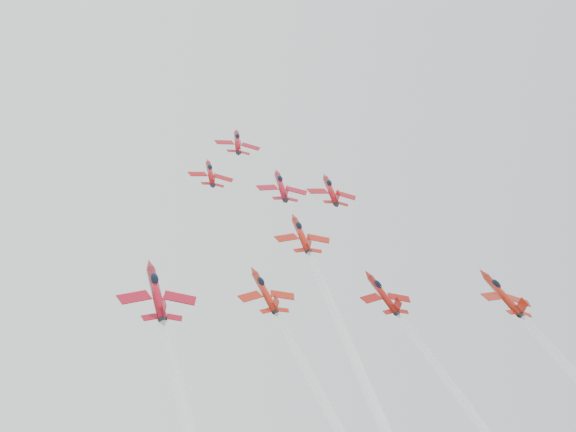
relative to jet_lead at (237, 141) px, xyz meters
name	(u,v)px	position (x,y,z in m)	size (l,w,h in m)	color
jet_lead	(237,141)	(0.00, 0.00, 0.00)	(9.34, 11.21, 9.33)	#A10F19
jet_row2_left	(210,173)	(-8.15, -11.81, -9.89)	(8.35, 10.02, 8.34)	#A20F12
jet_row2_center	(281,185)	(4.58, -14.03, -11.74)	(9.58, 11.49, 9.56)	#A70F21
jet_row2_right	(330,190)	(14.33, -14.16, -11.84)	(9.64, 11.57, 9.62)	#A60F15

